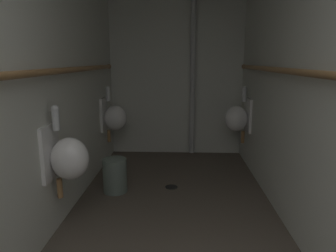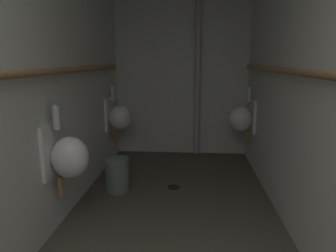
{
  "view_description": "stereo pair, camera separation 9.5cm",
  "coord_description": "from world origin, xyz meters",
  "px_view_note": "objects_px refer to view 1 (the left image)",
  "views": [
    {
      "loc": [
        0.06,
        -0.02,
        1.4
      ],
      "look_at": [
        -0.04,
        2.55,
        0.85
      ],
      "focal_mm": 32.97,
      "sensor_mm": 36.0,
      "label": 1
    },
    {
      "loc": [
        0.15,
        -0.02,
        1.4
      ],
      "look_at": [
        -0.04,
        2.55,
        0.85
      ],
      "focal_mm": 32.97,
      "sensor_mm": 36.0,
      "label": 2
    }
  ],
  "objects_px": {
    "urinal_right_mid": "(238,118)",
    "standpipe_back_wall": "(193,63)",
    "waste_bin": "(115,175)",
    "urinal_left_mid": "(67,157)",
    "floor_drain": "(171,187)",
    "urinal_left_far": "(114,117)"
  },
  "relations": [
    {
      "from": "urinal_right_mid",
      "to": "standpipe_back_wall",
      "type": "relative_size",
      "value": 0.28
    },
    {
      "from": "waste_bin",
      "to": "urinal_right_mid",
      "type": "bearing_deg",
      "value": 32.51
    },
    {
      "from": "urinal_left_mid",
      "to": "floor_drain",
      "type": "distance_m",
      "value": 1.41
    },
    {
      "from": "floor_drain",
      "to": "waste_bin",
      "type": "xyz_separation_m",
      "value": [
        -0.61,
        -0.14,
        0.18
      ]
    },
    {
      "from": "urinal_left_far",
      "to": "waste_bin",
      "type": "bearing_deg",
      "value": -78.38
    },
    {
      "from": "urinal_left_mid",
      "to": "standpipe_back_wall",
      "type": "distance_m",
      "value": 2.57
    },
    {
      "from": "urinal_left_mid",
      "to": "urinal_left_far",
      "type": "distance_m",
      "value": 1.75
    },
    {
      "from": "urinal_right_mid",
      "to": "standpipe_back_wall",
      "type": "bearing_deg",
      "value": 141.37
    },
    {
      "from": "urinal_left_mid",
      "to": "standpipe_back_wall",
      "type": "height_order",
      "value": "standpipe_back_wall"
    },
    {
      "from": "urinal_left_mid",
      "to": "floor_drain",
      "type": "xyz_separation_m",
      "value": [
        0.8,
        0.96,
        -0.65
      ]
    },
    {
      "from": "urinal_left_far",
      "to": "urinal_right_mid",
      "type": "distance_m",
      "value": 1.65
    },
    {
      "from": "floor_drain",
      "to": "waste_bin",
      "type": "bearing_deg",
      "value": -167.42
    },
    {
      "from": "urinal_left_mid",
      "to": "urinal_right_mid",
      "type": "height_order",
      "value": "same"
    },
    {
      "from": "waste_bin",
      "to": "standpipe_back_wall",
      "type": "bearing_deg",
      "value": 58.07
    },
    {
      "from": "urinal_left_far",
      "to": "urinal_right_mid",
      "type": "xyz_separation_m",
      "value": [
        1.65,
        0.01,
        0.0
      ]
    },
    {
      "from": "urinal_left_mid",
      "to": "urinal_left_far",
      "type": "height_order",
      "value": "same"
    },
    {
      "from": "urinal_left_far",
      "to": "standpipe_back_wall",
      "type": "xyz_separation_m",
      "value": [
        1.06,
        0.49,
        0.71
      ]
    },
    {
      "from": "standpipe_back_wall",
      "to": "floor_drain",
      "type": "xyz_separation_m",
      "value": [
        -0.27,
        -1.27,
        -1.36
      ]
    },
    {
      "from": "urinal_left_mid",
      "to": "urinal_left_far",
      "type": "relative_size",
      "value": 1.0
    },
    {
      "from": "urinal_left_mid",
      "to": "standpipe_back_wall",
      "type": "bearing_deg",
      "value": 64.5
    },
    {
      "from": "urinal_left_far",
      "to": "urinal_right_mid",
      "type": "relative_size",
      "value": 1.0
    },
    {
      "from": "urinal_left_mid",
      "to": "floor_drain",
      "type": "bearing_deg",
      "value": 50.41
    }
  ]
}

